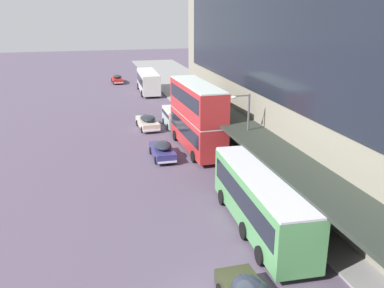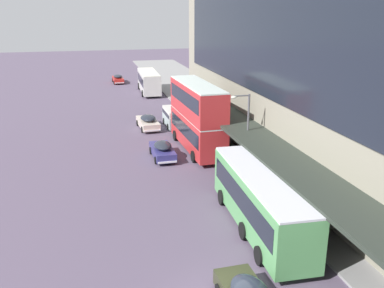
% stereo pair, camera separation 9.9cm
% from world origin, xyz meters
% --- Properties ---
extents(transit_bus_kerbside_front, '(3.01, 10.07, 6.15)m').
position_xyz_m(transit_bus_kerbside_front, '(4.18, 21.10, 3.32)').
color(transit_bus_kerbside_front, red).
rests_on(transit_bus_kerbside_front, ground).
extents(transit_bus_kerbside_rear, '(3.05, 11.13, 3.44)m').
position_xyz_m(transit_bus_kerbside_rear, '(3.97, 5.83, 1.96)').
color(transit_bus_kerbside_rear, '#549A59').
rests_on(transit_bus_kerbside_rear, ground).
extents(transit_bus_kerbside_far, '(3.06, 9.82, 3.24)m').
position_xyz_m(transit_bus_kerbside_far, '(3.98, 49.52, 1.86)').
color(transit_bus_kerbside_far, beige).
rests_on(transit_bus_kerbside_far, ground).
extents(sedan_trailing_near, '(2.14, 4.87, 1.51)m').
position_xyz_m(sedan_trailing_near, '(0.86, 29.40, 0.75)').
color(sedan_trailing_near, beige).
rests_on(sedan_trailing_near, ground).
extents(sedan_second_near, '(1.86, 4.77, 1.45)m').
position_xyz_m(sedan_second_near, '(0.07, 59.74, 0.72)').
color(sedan_second_near, '#B2221D').
rests_on(sedan_second_near, ground).
extents(sedan_lead_near, '(1.85, 4.48, 1.52)m').
position_xyz_m(sedan_lead_near, '(0.69, 19.58, 0.75)').
color(sedan_lead_near, navy).
rests_on(sedan_lead_near, ground).
extents(vw_van, '(1.91, 4.55, 1.96)m').
position_xyz_m(vw_van, '(3.75, 29.83, 1.10)').
color(vw_van, '#B1C4C4').
rests_on(vw_van, ground).
extents(pedestrian_at_kerb, '(0.59, 0.37, 1.86)m').
position_xyz_m(pedestrian_at_kerb, '(7.41, 5.37, 1.18)').
color(pedestrian_at_kerb, '#292914').
rests_on(pedestrian_at_kerb, sidewalk_kerb).
extents(street_lamp, '(1.50, 0.28, 6.24)m').
position_xyz_m(street_lamp, '(6.24, 14.33, 3.83)').
color(street_lamp, '#4C4C51').
rests_on(street_lamp, sidewalk_kerb).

